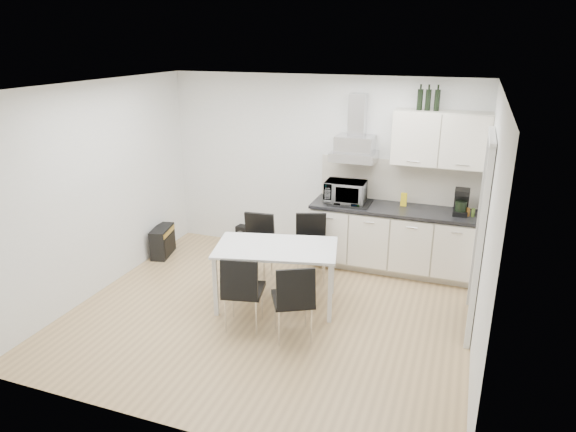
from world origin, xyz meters
name	(u,v)px	position (x,y,z in m)	size (l,w,h in m)	color
ground	(269,314)	(0.00, 0.00, 0.00)	(4.50, 4.50, 0.00)	tan
wall_back	(319,168)	(0.00, 2.00, 1.30)	(4.50, 0.10, 2.60)	silver
wall_front	(167,288)	(0.00, -2.00, 1.30)	(4.50, 0.10, 2.60)	silver
wall_left	(98,189)	(-2.25, 0.00, 1.30)	(0.10, 4.00, 2.60)	silver
wall_right	(486,234)	(2.25, 0.00, 1.30)	(0.10, 4.00, 2.60)	silver
ceiling	(265,87)	(0.00, 0.00, 2.60)	(4.50, 4.50, 0.00)	white
doorway	(479,238)	(2.21, 0.55, 1.05)	(0.08, 1.04, 2.10)	white
kitchenette	(397,213)	(1.18, 1.73, 0.83)	(2.22, 0.64, 2.52)	beige
dining_table	(276,253)	(0.00, 0.26, 0.67)	(1.56, 1.10, 0.75)	white
chair_far_left	(255,249)	(-0.50, 0.79, 0.44)	(0.44, 0.50, 0.88)	black
chair_far_right	(311,249)	(0.19, 1.03, 0.44)	(0.44, 0.50, 0.88)	black
chair_near_left	(244,291)	(-0.15, -0.35, 0.44)	(0.44, 0.50, 0.88)	black
chair_near_right	(293,300)	(0.43, -0.36, 0.44)	(0.44, 0.50, 0.88)	black
guitar_amp	(162,241)	(-2.12, 1.07, 0.22)	(0.34, 0.55, 0.43)	black
floor_speaker	(243,234)	(-1.20, 1.90, 0.14)	(0.17, 0.15, 0.29)	black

